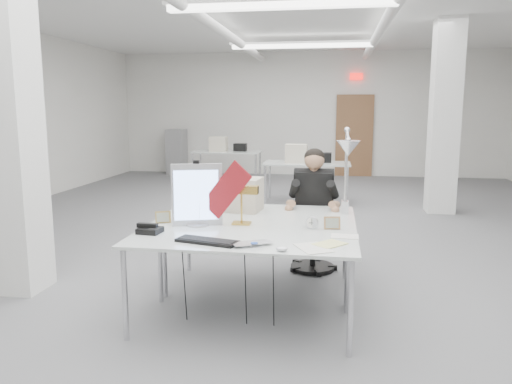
# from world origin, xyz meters

# --- Properties ---
(room_shell) EXTENTS (10.04, 14.04, 3.24)m
(room_shell) POSITION_xyz_m (0.04, 0.13, 1.69)
(room_shell) COLOR #5C5C5E
(room_shell) RESTS_ON ground
(desk_main) EXTENTS (1.80, 0.90, 0.02)m
(desk_main) POSITION_xyz_m (0.00, -2.50, 0.74)
(desk_main) COLOR silver
(desk_main) RESTS_ON room_shell
(desk_second) EXTENTS (1.80, 0.90, 0.02)m
(desk_second) POSITION_xyz_m (0.00, -1.60, 0.74)
(desk_second) COLOR silver
(desk_second) RESTS_ON room_shell
(bg_desk_a) EXTENTS (1.60, 0.80, 0.02)m
(bg_desk_a) POSITION_xyz_m (0.20, 3.00, 0.74)
(bg_desk_a) COLOR silver
(bg_desk_a) RESTS_ON room_shell
(bg_desk_b) EXTENTS (1.60, 0.80, 0.02)m
(bg_desk_b) POSITION_xyz_m (-1.80, 5.20, 0.74)
(bg_desk_b) COLOR silver
(bg_desk_b) RESTS_ON room_shell
(filing_cabinet) EXTENTS (0.45, 0.55, 1.20)m
(filing_cabinet) POSITION_xyz_m (-3.50, 6.65, 0.60)
(filing_cabinet) COLOR gray
(filing_cabinet) RESTS_ON room_shell
(office_chair) EXTENTS (0.50, 0.50, 0.99)m
(office_chair) POSITION_xyz_m (0.49, -0.97, 0.50)
(office_chair) COLOR black
(office_chair) RESTS_ON room_shell
(seated_person) EXTENTS (0.46, 0.57, 0.85)m
(seated_person) POSITION_xyz_m (0.49, -1.02, 0.90)
(seated_person) COLOR black
(seated_person) RESTS_ON office_chair
(monitor) EXTENTS (0.43, 0.17, 0.54)m
(monitor) POSITION_xyz_m (-0.46, -2.19, 1.02)
(monitor) COLOR #B2B2B6
(monitor) RESTS_ON desk_main
(pennant) EXTENTS (0.46, 0.14, 0.51)m
(pennant) POSITION_xyz_m (-0.19, -2.23, 1.08)
(pennant) COLOR maroon
(pennant) RESTS_ON monitor
(keyboard) EXTENTS (0.50, 0.28, 0.02)m
(keyboard) POSITION_xyz_m (-0.23, -2.73, 0.77)
(keyboard) COLOR black
(keyboard) RESTS_ON desk_main
(laptop) EXTENTS (0.36, 0.32, 0.02)m
(laptop) POSITION_xyz_m (0.14, -2.79, 0.77)
(laptop) COLOR #AAAAAE
(laptop) RESTS_ON desk_main
(mouse) EXTENTS (0.09, 0.06, 0.03)m
(mouse) POSITION_xyz_m (0.35, -2.88, 0.77)
(mouse) COLOR silver
(mouse) RESTS_ON desk_main
(bankers_lamp) EXTENTS (0.31, 0.12, 0.35)m
(bankers_lamp) POSITION_xyz_m (-0.09, -2.09, 0.93)
(bankers_lamp) COLOR gold
(bankers_lamp) RESTS_ON desk_main
(desk_phone) EXTENTS (0.20, 0.18, 0.04)m
(desk_phone) POSITION_xyz_m (-0.77, -2.52, 0.78)
(desk_phone) COLOR black
(desk_phone) RESTS_ON desk_main
(picture_frame_left) EXTENTS (0.14, 0.09, 0.11)m
(picture_frame_left) POSITION_xyz_m (-0.78, -2.16, 0.81)
(picture_frame_left) COLOR #A28545
(picture_frame_left) RESTS_ON desk_main
(picture_frame_right) EXTENTS (0.14, 0.06, 0.11)m
(picture_frame_right) POSITION_xyz_m (0.70, -2.16, 0.81)
(picture_frame_right) COLOR #AE7B4A
(picture_frame_right) RESTS_ON desk_main
(desk_clock) EXTENTS (0.11, 0.06, 0.11)m
(desk_clock) POSITION_xyz_m (0.53, -2.16, 0.81)
(desk_clock) COLOR silver
(desk_clock) RESTS_ON desk_main
(paper_stack_a) EXTENTS (0.32, 0.35, 0.01)m
(paper_stack_a) POSITION_xyz_m (0.57, -2.76, 0.76)
(paper_stack_a) COLOR silver
(paper_stack_a) RESTS_ON desk_main
(paper_stack_b) EXTENTS (0.28, 0.29, 0.01)m
(paper_stack_b) POSITION_xyz_m (0.68, -2.64, 0.76)
(paper_stack_b) COLOR #E4E388
(paper_stack_b) RESTS_ON desk_main
(paper_stack_c) EXTENTS (0.22, 0.16, 0.01)m
(paper_stack_c) POSITION_xyz_m (0.80, -2.39, 0.76)
(paper_stack_c) COLOR silver
(paper_stack_c) RESTS_ON desk_main
(beige_monitor) EXTENTS (0.38, 0.36, 0.33)m
(beige_monitor) POSITION_xyz_m (-0.18, -1.52, 0.92)
(beige_monitor) COLOR #B8AD99
(beige_monitor) RESTS_ON desk_second
(architect_lamp) EXTENTS (0.48, 0.77, 0.94)m
(architect_lamp) POSITION_xyz_m (0.81, -1.73, 1.22)
(architect_lamp) COLOR #BBBCC0
(architect_lamp) RESTS_ON desk_second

